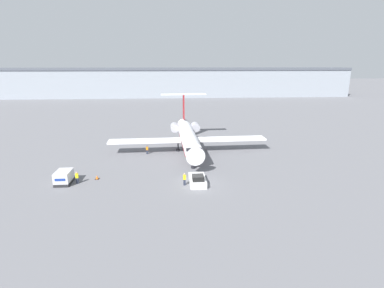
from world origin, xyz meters
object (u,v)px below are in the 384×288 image
at_px(worker_by_wing, 147,150).
at_px(traffic_cone_left, 97,177).
at_px(pushback_tug, 197,180).
at_px(worker_on_apron, 77,177).
at_px(luggage_cart, 64,177).
at_px(airplane_main, 188,136).
at_px(worker_near_tug, 185,179).

relative_size(worker_by_wing, traffic_cone_left, 2.69).
xyz_separation_m(pushback_tug, worker_on_apron, (-17.54, 1.37, 0.38)).
relative_size(pushback_tug, luggage_cart, 1.49).
distance_m(airplane_main, worker_by_wing, 8.40).
bearing_deg(worker_on_apron, pushback_tug, -4.47).
relative_size(airplane_main, worker_on_apron, 17.02).
bearing_deg(traffic_cone_left, airplane_main, 42.78).
height_order(airplane_main, worker_by_wing, airplane_main).
height_order(pushback_tug, worker_on_apron, worker_on_apron).
height_order(pushback_tug, worker_near_tug, worker_near_tug).
relative_size(airplane_main, worker_near_tug, 16.81).
distance_m(worker_by_wing, traffic_cone_left, 14.29).
bearing_deg(worker_by_wing, traffic_cone_left, -118.11).
bearing_deg(luggage_cart, airplane_main, 38.20).
height_order(airplane_main, worker_near_tug, airplane_main).
bearing_deg(worker_by_wing, worker_on_apron, -122.97).
bearing_deg(traffic_cone_left, worker_on_apron, -147.60).
xyz_separation_m(airplane_main, worker_near_tug, (-1.57, -17.00, -2.18)).
bearing_deg(worker_on_apron, worker_near_tug, -6.58).
distance_m(pushback_tug, traffic_cone_left, 15.37).
distance_m(worker_near_tug, worker_by_wing, 17.21).
height_order(luggage_cart, worker_near_tug, luggage_cart).
bearing_deg(worker_by_wing, luggage_cart, -128.43).
bearing_deg(luggage_cart, worker_on_apron, -4.57).
xyz_separation_m(worker_by_wing, traffic_cone_left, (-6.73, -12.59, -0.59)).
bearing_deg(worker_by_wing, airplane_main, 7.47).
xyz_separation_m(airplane_main, traffic_cone_left, (-14.75, -13.65, -2.87)).
height_order(worker_near_tug, traffic_cone_left, worker_near_tug).
distance_m(worker_near_tug, worker_on_apron, 15.73).
relative_size(pushback_tug, worker_near_tug, 2.52).
xyz_separation_m(airplane_main, worker_on_apron, (-17.20, -15.20, -2.19)).
relative_size(airplane_main, traffic_cone_left, 49.50).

